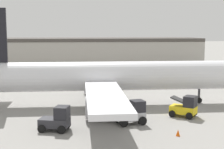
{
  "coord_description": "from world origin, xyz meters",
  "views": [
    {
      "loc": [
        -3.42,
        -39.66,
        8.97
      ],
      "look_at": [
        0.0,
        0.0,
        3.63
      ],
      "focal_mm": 55.0,
      "sensor_mm": 36.0,
      "label": 1
    }
  ],
  "objects": [
    {
      "name": "belt_loader_truck",
      "position": [
        6.97,
        -6.2,
        1.02
      ],
      "size": [
        3.05,
        2.88,
        2.2
      ],
      "rotation": [
        0.0,
        0.0,
        -0.61
      ],
      "color": "yellow",
      "rests_on": "ground_plane"
    },
    {
      "name": "safety_cone_near",
      "position": [
        4.52,
        -12.33,
        0.28
      ],
      "size": [
        0.36,
        0.36,
        0.55
      ],
      "color": "#EF590F",
      "rests_on": "ground_plane"
    },
    {
      "name": "pushback_tug",
      "position": [
        -5.74,
        -9.94,
        0.99
      ],
      "size": [
        2.87,
        2.41,
        2.2
      ],
      "rotation": [
        0.0,
        0.0,
        -0.24
      ],
      "color": "#2D2D33",
      "rests_on": "ground_plane"
    },
    {
      "name": "baggage_tug",
      "position": [
        1.23,
        -8.33,
        1.01
      ],
      "size": [
        3.04,
        2.32,
        2.23
      ],
      "rotation": [
        0.0,
        0.0,
        0.25
      ],
      "color": "#B2B2B7",
      "rests_on": "ground_plane"
    },
    {
      "name": "airplane",
      "position": [
        -0.98,
        -0.01,
        3.33
      ],
      "size": [
        35.91,
        33.46,
        11.27
      ],
      "rotation": [
        0.0,
        0.0,
        0.01
      ],
      "color": "white",
      "rests_on": "ground_plane"
    },
    {
      "name": "ground_plane",
      "position": [
        0.0,
        0.0,
        0.0
      ],
      "size": [
        400.0,
        400.0,
        0.0
      ],
      "primitive_type": "plane",
      "color": "gray"
    },
    {
      "name": "terminal_building",
      "position": [
        -13.48,
        34.56,
        3.49
      ],
      "size": [
        70.45,
        10.95,
        6.98
      ],
      "color": "#ADA89E",
      "rests_on": "ground_plane"
    }
  ]
}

